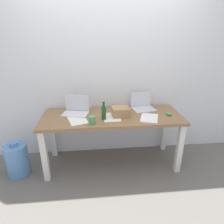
# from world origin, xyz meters

# --- Properties ---
(ground_plane) EXTENTS (8.00, 8.00, 0.00)m
(ground_plane) POSITION_xyz_m (0.00, 0.00, 0.00)
(ground_plane) COLOR slate
(back_wall) EXTENTS (5.20, 0.08, 2.60)m
(back_wall) POSITION_xyz_m (0.00, 0.39, 1.30)
(back_wall) COLOR white
(back_wall) RESTS_ON ground
(desk) EXTENTS (1.82, 0.67, 0.73)m
(desk) POSITION_xyz_m (0.00, 0.00, 0.63)
(desk) COLOR olive
(desk) RESTS_ON ground
(laptop_left) EXTENTS (0.37, 0.29, 0.24)m
(laptop_left) POSITION_xyz_m (-0.47, 0.11, 0.79)
(laptop_left) COLOR silver
(laptop_left) RESTS_ON desk
(laptop_right) EXTENTS (0.34, 0.28, 0.23)m
(laptop_right) POSITION_xyz_m (0.46, 0.19, 0.78)
(laptop_right) COLOR silver
(laptop_right) RESTS_ON desk
(beer_bottle) EXTENTS (0.06, 0.06, 0.23)m
(beer_bottle) POSITION_xyz_m (-0.11, -0.10, 0.82)
(beer_bottle) COLOR #1E5123
(beer_bottle) RESTS_ON desk
(computer_mouse) EXTENTS (0.09, 0.11, 0.03)m
(computer_mouse) POSITION_xyz_m (0.74, -0.05, 0.75)
(computer_mouse) COLOR #4C9E56
(computer_mouse) RESTS_ON desk
(cardboard_box) EXTENTS (0.23, 0.20, 0.11)m
(cardboard_box) POSITION_xyz_m (0.11, -0.02, 0.79)
(cardboard_box) COLOR tan
(cardboard_box) RESTS_ON desk
(coffee_mug) EXTENTS (0.08, 0.08, 0.09)m
(coffee_mug) POSITION_xyz_m (-0.26, -0.22, 0.78)
(coffee_mug) COLOR #4C9E56
(coffee_mug) RESTS_ON desk
(paper_sheet_front_right) EXTENTS (0.30, 0.35, 0.00)m
(paper_sheet_front_right) POSITION_xyz_m (0.46, -0.12, 0.74)
(paper_sheet_front_right) COLOR white
(paper_sheet_front_right) RESTS_ON desk
(paper_sheet_center) EXTENTS (0.22, 0.30, 0.00)m
(paper_sheet_center) POSITION_xyz_m (-0.01, -0.05, 0.74)
(paper_sheet_center) COLOR white
(paper_sheet_center) RESTS_ON desk
(paper_sheet_front_left) EXTENTS (0.29, 0.34, 0.00)m
(paper_sheet_front_left) POSITION_xyz_m (-0.44, -0.10, 0.74)
(paper_sheet_front_left) COLOR white
(paper_sheet_front_left) RESTS_ON desk
(water_cooler_jug) EXTENTS (0.29, 0.29, 0.47)m
(water_cooler_jug) POSITION_xyz_m (-1.25, -0.11, 0.21)
(water_cooler_jug) COLOR #598CC6
(water_cooler_jug) RESTS_ON ground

